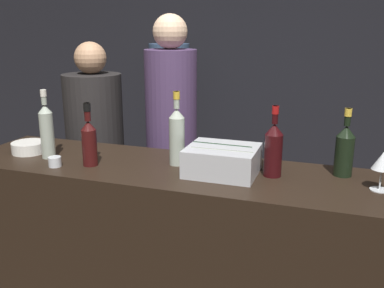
{
  "coord_description": "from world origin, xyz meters",
  "views": [
    {
      "loc": [
        0.64,
        -1.56,
        1.77
      ],
      "look_at": [
        0.0,
        0.32,
        1.22
      ],
      "focal_mm": 40.0,
      "sensor_mm": 36.0,
      "label": 1
    }
  ],
  "objects_px": {
    "wine_glass": "(383,162)",
    "person_in_hoodie": "(96,152)",
    "person_blond_tee": "(170,113)",
    "bowl_white": "(29,147)",
    "champagne_bottle": "(345,149)",
    "red_wine_bottle_tall": "(273,148)",
    "candle_votive": "(55,162)",
    "person_grey_polo": "(172,143)",
    "rose_wine_bottle": "(177,135)",
    "ice_bin_with_bottles": "(222,159)",
    "red_wine_bottle_black_foil": "(89,140)",
    "white_wine_bottle": "(47,129)"
  },
  "relations": [
    {
      "from": "wine_glass",
      "to": "person_in_hoodie",
      "type": "relative_size",
      "value": 0.1
    },
    {
      "from": "wine_glass",
      "to": "person_blond_tee",
      "type": "xyz_separation_m",
      "value": [
        -1.57,
        1.55,
        -0.19
      ]
    },
    {
      "from": "bowl_white",
      "to": "champagne_bottle",
      "type": "relative_size",
      "value": 0.58
    },
    {
      "from": "bowl_white",
      "to": "wine_glass",
      "type": "xyz_separation_m",
      "value": [
        1.77,
        0.02,
        0.09
      ]
    },
    {
      "from": "red_wine_bottle_tall",
      "to": "candle_votive",
      "type": "bearing_deg",
      "value": -168.43
    },
    {
      "from": "candle_votive",
      "to": "person_grey_polo",
      "type": "bearing_deg",
      "value": 68.81
    },
    {
      "from": "rose_wine_bottle",
      "to": "person_in_hoodie",
      "type": "bearing_deg",
      "value": 145.01
    },
    {
      "from": "ice_bin_with_bottles",
      "to": "rose_wine_bottle",
      "type": "relative_size",
      "value": 0.88
    },
    {
      "from": "candle_votive",
      "to": "wine_glass",
      "type": "bearing_deg",
      "value": 6.71
    },
    {
      "from": "person_grey_polo",
      "to": "person_blond_tee",
      "type": "bearing_deg",
      "value": -18.49
    },
    {
      "from": "red_wine_bottle_black_foil",
      "to": "person_grey_polo",
      "type": "height_order",
      "value": "person_grey_polo"
    },
    {
      "from": "rose_wine_bottle",
      "to": "ice_bin_with_bottles",
      "type": "bearing_deg",
      "value": -13.5
    },
    {
      "from": "candle_votive",
      "to": "champagne_bottle",
      "type": "xyz_separation_m",
      "value": [
        1.34,
        0.32,
        0.1
      ]
    },
    {
      "from": "red_wine_bottle_black_foil",
      "to": "rose_wine_bottle",
      "type": "bearing_deg",
      "value": 20.83
    },
    {
      "from": "bowl_white",
      "to": "person_blond_tee",
      "type": "relative_size",
      "value": 0.1
    },
    {
      "from": "candle_votive",
      "to": "red_wine_bottle_black_foil",
      "type": "bearing_deg",
      "value": 25.83
    },
    {
      "from": "person_blond_tee",
      "to": "candle_votive",
      "type": "bearing_deg",
      "value": -35.5
    },
    {
      "from": "ice_bin_with_bottles",
      "to": "white_wine_bottle",
      "type": "distance_m",
      "value": 0.93
    },
    {
      "from": "champagne_bottle",
      "to": "rose_wine_bottle",
      "type": "bearing_deg",
      "value": -173.22
    },
    {
      "from": "person_in_hoodie",
      "to": "person_blond_tee",
      "type": "bearing_deg",
      "value": -145.0
    },
    {
      "from": "champagne_bottle",
      "to": "red_wine_bottle_tall",
      "type": "height_order",
      "value": "red_wine_bottle_tall"
    },
    {
      "from": "white_wine_bottle",
      "to": "red_wine_bottle_tall",
      "type": "bearing_deg",
      "value": 4.81
    },
    {
      "from": "white_wine_bottle",
      "to": "champagne_bottle",
      "type": "height_order",
      "value": "white_wine_bottle"
    },
    {
      "from": "person_blond_tee",
      "to": "red_wine_bottle_black_foil",
      "type": "bearing_deg",
      "value": -30.05
    },
    {
      "from": "person_in_hoodie",
      "to": "candle_votive",
      "type": "bearing_deg",
      "value": 64.87
    },
    {
      "from": "red_wine_bottle_tall",
      "to": "person_grey_polo",
      "type": "relative_size",
      "value": 0.18
    },
    {
      "from": "person_in_hoodie",
      "to": "person_grey_polo",
      "type": "distance_m",
      "value": 0.58
    },
    {
      "from": "wine_glass",
      "to": "person_grey_polo",
      "type": "bearing_deg",
      "value": 152.63
    },
    {
      "from": "candle_votive",
      "to": "bowl_white",
      "type": "bearing_deg",
      "value": 150.7
    },
    {
      "from": "candle_votive",
      "to": "person_blond_tee",
      "type": "height_order",
      "value": "person_blond_tee"
    },
    {
      "from": "candle_votive",
      "to": "person_in_hoodie",
      "type": "relative_size",
      "value": 0.04
    },
    {
      "from": "white_wine_bottle",
      "to": "red_wine_bottle_tall",
      "type": "xyz_separation_m",
      "value": [
        1.15,
        0.1,
        -0.02
      ]
    },
    {
      "from": "red_wine_bottle_tall",
      "to": "person_blond_tee",
      "type": "distance_m",
      "value": 1.89
    },
    {
      "from": "champagne_bottle",
      "to": "person_blond_tee",
      "type": "xyz_separation_m",
      "value": [
        -1.42,
        1.4,
        -0.19
      ]
    },
    {
      "from": "white_wine_bottle",
      "to": "person_in_hoodie",
      "type": "xyz_separation_m",
      "value": [
        -0.15,
        0.69,
        -0.33
      ]
    },
    {
      "from": "ice_bin_with_bottles",
      "to": "red_wine_bottle_tall",
      "type": "relative_size",
      "value": 0.99
    },
    {
      "from": "rose_wine_bottle",
      "to": "red_wine_bottle_black_foil",
      "type": "distance_m",
      "value": 0.43
    },
    {
      "from": "ice_bin_with_bottles",
      "to": "candle_votive",
      "type": "bearing_deg",
      "value": -168.21
    },
    {
      "from": "candle_votive",
      "to": "rose_wine_bottle",
      "type": "relative_size",
      "value": 0.17
    },
    {
      "from": "ice_bin_with_bottles",
      "to": "red_wine_bottle_black_foil",
      "type": "distance_m",
      "value": 0.66
    },
    {
      "from": "rose_wine_bottle",
      "to": "person_blond_tee",
      "type": "height_order",
      "value": "person_blond_tee"
    },
    {
      "from": "candle_votive",
      "to": "red_wine_bottle_black_foil",
      "type": "xyz_separation_m",
      "value": [
        0.15,
        0.07,
        0.1
      ]
    },
    {
      "from": "white_wine_bottle",
      "to": "ice_bin_with_bottles",
      "type": "bearing_deg",
      "value": 3.32
    },
    {
      "from": "bowl_white",
      "to": "candle_votive",
      "type": "bearing_deg",
      "value": -29.3
    },
    {
      "from": "rose_wine_bottle",
      "to": "candle_votive",
      "type": "bearing_deg",
      "value": -157.75
    },
    {
      "from": "rose_wine_bottle",
      "to": "person_grey_polo",
      "type": "bearing_deg",
      "value": 114.15
    },
    {
      "from": "candle_votive",
      "to": "person_blond_tee",
      "type": "bearing_deg",
      "value": 92.59
    },
    {
      "from": "red_wine_bottle_tall",
      "to": "person_grey_polo",
      "type": "bearing_deg",
      "value": 141.6
    },
    {
      "from": "white_wine_bottle",
      "to": "person_grey_polo",
      "type": "relative_size",
      "value": 0.2
    },
    {
      "from": "person_blond_tee",
      "to": "ice_bin_with_bottles",
      "type": "bearing_deg",
      "value": -8.49
    }
  ]
}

